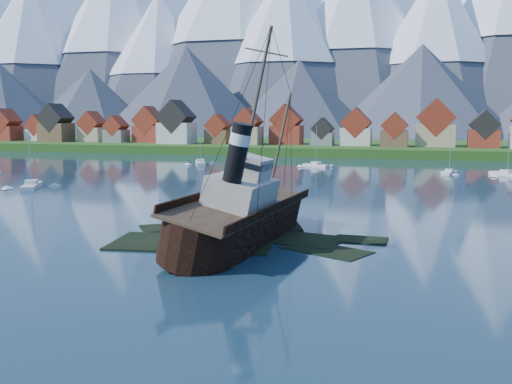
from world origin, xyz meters
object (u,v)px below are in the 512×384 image
(sailboat_c, at_px, (200,163))
(sailboat_d, at_px, (449,173))
(sailboat_e, at_px, (507,175))
(sailboat_f, at_px, (316,166))
(sailboat_a, at_px, (32,186))
(tugboat_wreck, at_px, (240,213))

(sailboat_c, height_order, sailboat_d, sailboat_c)
(sailboat_e, bearing_deg, sailboat_d, 145.95)
(sailboat_d, height_order, sailboat_f, sailboat_f)
(sailboat_d, bearing_deg, sailboat_c, -171.71)
(sailboat_c, height_order, sailboat_f, sailboat_c)
(sailboat_d, distance_m, sailboat_f, 36.09)
(sailboat_a, bearing_deg, sailboat_c, 50.76)
(tugboat_wreck, distance_m, sailboat_c, 102.60)
(sailboat_a, bearing_deg, sailboat_d, 4.11)
(sailboat_a, xyz_separation_m, sailboat_e, (93.88, 49.94, -0.02))
(sailboat_f, bearing_deg, tugboat_wreck, -145.58)
(tugboat_wreck, relative_size, sailboat_f, 2.62)
(sailboat_c, distance_m, sailboat_d, 69.21)
(sailboat_c, bearing_deg, sailboat_f, -23.91)
(sailboat_e, relative_size, sailboat_f, 0.97)
(sailboat_e, bearing_deg, sailboat_f, 133.52)
(sailboat_c, bearing_deg, sailboat_e, -32.07)
(sailboat_c, relative_size, sailboat_d, 1.16)
(sailboat_a, bearing_deg, sailboat_e, 0.41)
(sailboat_d, relative_size, sailboat_e, 0.91)
(sailboat_a, xyz_separation_m, sailboat_d, (80.80, 49.92, -0.03))
(sailboat_d, distance_m, sailboat_e, 13.08)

